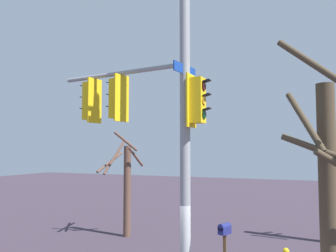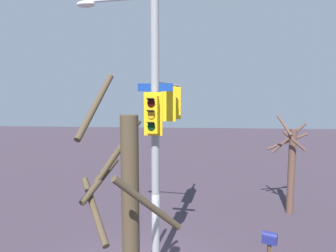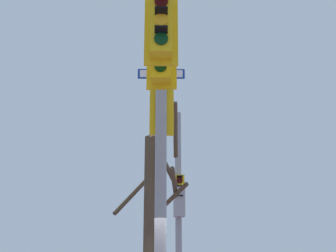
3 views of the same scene
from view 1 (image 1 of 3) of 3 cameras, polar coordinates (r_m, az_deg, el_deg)
main_signal_pole_assembly at (r=8.93m, az=-1.80°, el=3.76°), size 4.68×3.19×8.82m
mailbox at (r=12.24m, az=9.22°, el=-16.76°), size 0.40×0.50×1.41m
bare_tree_behind_pole at (r=16.01m, az=-6.90°, el=-9.50°), size 1.75×1.94×4.66m
bare_tree_across_street at (r=16.28m, az=25.57°, el=-8.88°), size 1.17×1.19×4.60m
bare_tree_corner at (r=7.91m, az=24.80°, el=-10.60°), size 1.98×2.17×6.08m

